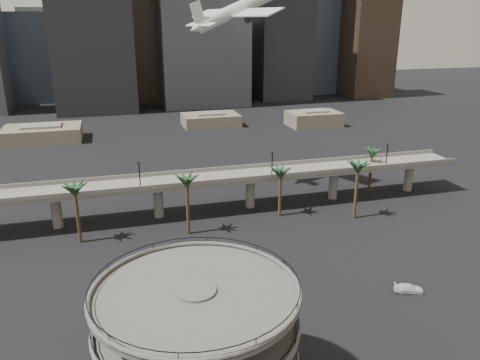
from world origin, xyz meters
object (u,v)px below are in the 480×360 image
object	(u,v)px
overpass	(205,182)
car_c	(409,288)
parking_ramp	(197,341)
airborne_jet	(237,10)
car_a	(198,309)
car_b	(274,264)

from	to	relation	value
overpass	car_c	xyz separation A→B (m)	(25.42, -43.48, -6.65)
parking_ramp	car_c	xyz separation A→B (m)	(38.42, 15.52, -9.15)
overpass	car_c	world-z (taller)	overpass
parking_ramp	overpass	bearing A→B (deg)	77.57
overpass	airborne_jet	size ratio (longest dim) A/B	4.49
car_a	car_c	distance (m)	35.13
overpass	car_c	size ratio (longest dim) A/B	27.34
airborne_jet	car_a	distance (m)	76.85
parking_ramp	car_a	size ratio (longest dim) A/B	5.70
airborne_jet	car_c	distance (m)	77.56
car_c	car_a	bearing A→B (deg)	104.88
parking_ramp	overpass	world-z (taller)	parking_ramp
car_a	car_b	world-z (taller)	car_b
overpass	car_b	size ratio (longest dim) A/B	29.69
parking_ramp	airborne_jet	distance (m)	89.20
parking_ramp	car_b	world-z (taller)	parking_ramp
overpass	car_c	distance (m)	50.80
car_b	car_c	world-z (taller)	car_b
car_b	car_c	size ratio (longest dim) A/B	0.92
car_b	parking_ramp	bearing A→B (deg)	149.94
parking_ramp	car_b	xyz separation A→B (m)	(19.59, 29.23, -9.11)
airborne_jet	car_b	world-z (taller)	airborne_jet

